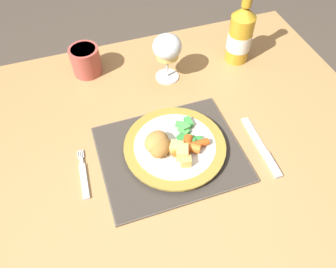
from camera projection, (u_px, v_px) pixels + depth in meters
name	position (u px, v px, depth m)	size (l,w,h in m)	color
ground_plane	(165.00, 244.00, 1.39)	(6.00, 6.00, 0.00)	#4C4238
dining_table	(164.00, 161.00, 0.89)	(1.10, 0.82, 0.74)	#AD7F4C
placemat	(172.00, 153.00, 0.77)	(0.33, 0.27, 0.01)	brown
dinner_plate	(175.00, 147.00, 0.77)	(0.24, 0.24, 0.02)	silver
breaded_croquettes	(158.00, 144.00, 0.74)	(0.08, 0.09, 0.04)	#B77F3D
green_beans_pile	(186.00, 132.00, 0.77)	(0.06, 0.08, 0.02)	#4CA84C
glazed_carrots	(188.00, 146.00, 0.74)	(0.09, 0.06, 0.02)	orange
fork	(84.00, 177.00, 0.73)	(0.02, 0.13, 0.01)	silver
table_knife	(264.00, 151.00, 0.78)	(0.02, 0.18, 0.01)	silver
wine_glass	(167.00, 49.00, 0.86)	(0.08, 0.08, 0.14)	silver
bottle	(240.00, 34.00, 0.93)	(0.07, 0.07, 0.23)	gold
roast_potatoes	(181.00, 153.00, 0.73)	(0.04, 0.07, 0.03)	#E5BC66
drinking_cup	(86.00, 60.00, 0.92)	(0.08, 0.08, 0.08)	#B24C42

